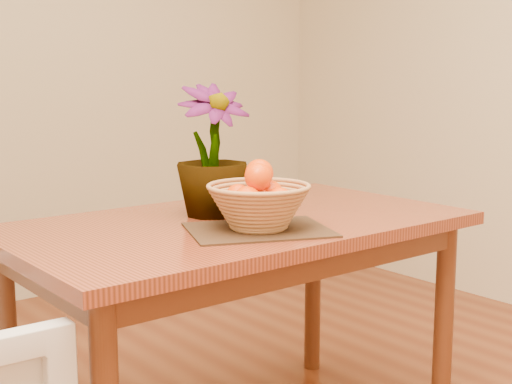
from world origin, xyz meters
TOP-DOWN VIEW (x-y plane):
  - wall_back at (0.00, 2.25)m, footprint 4.00×0.02m
  - table at (0.00, 0.30)m, footprint 1.40×0.80m
  - placemat at (-0.06, 0.13)m, footprint 0.48×0.42m
  - wicker_basket at (-0.06, 0.13)m, footprint 0.30×0.30m
  - orange_pile at (-0.05, 0.13)m, footprint 0.20×0.20m
  - potted_plant at (-0.03, 0.40)m, footprint 0.26×0.26m

SIDE VIEW (x-z plane):
  - table at x=0.00m, z-range 0.29..1.04m
  - placemat at x=-0.06m, z-range 0.75..0.76m
  - wicker_basket at x=-0.06m, z-range 0.75..0.88m
  - orange_pile at x=-0.05m, z-range 0.79..0.94m
  - potted_plant at x=-0.03m, z-range 0.75..1.16m
  - wall_back at x=0.00m, z-range 0.00..2.70m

